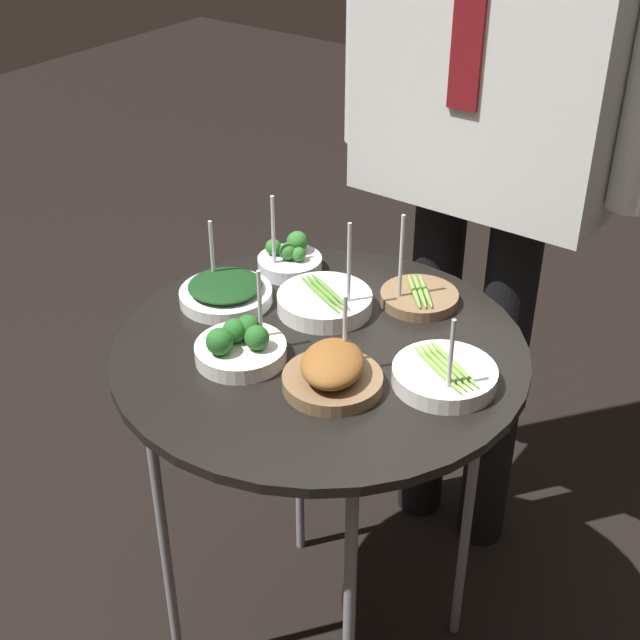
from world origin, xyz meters
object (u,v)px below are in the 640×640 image
at_px(bowl_asparagus_mid_left, 444,375).
at_px(bowl_broccoli_far_rim, 290,259).
at_px(bowl_asparagus_back_right, 419,297).
at_px(waiter_figure, 495,74).
at_px(bowl_roast_front_left, 333,372).
at_px(bowl_asparagus_front_center, 325,302).
at_px(bowl_spinach_mid_right, 226,292).
at_px(serving_cart, 320,373).
at_px(bowl_broccoli_front_right, 240,346).

xyz_separation_m(bowl_asparagus_mid_left, bowl_broccoli_far_rim, (-0.42, 0.15, 0.01)).
bearing_deg(bowl_asparagus_mid_left, bowl_asparagus_back_right, 129.77).
bearing_deg(waiter_figure, bowl_roast_front_left, -84.72).
height_order(bowl_asparagus_front_center, bowl_spinach_mid_right, bowl_asparagus_front_center).
xyz_separation_m(serving_cart, bowl_asparagus_back_right, (0.06, 0.22, 0.07)).
xyz_separation_m(bowl_roast_front_left, bowl_asparagus_front_center, (-0.15, 0.18, -0.01)).
xyz_separation_m(serving_cart, bowl_broccoli_front_right, (-0.08, -0.11, 0.08)).
bearing_deg(bowl_broccoli_front_right, bowl_asparagus_mid_left, 24.04).
relative_size(serving_cart, bowl_spinach_mid_right, 4.63).
relative_size(serving_cart, bowl_broccoli_front_right, 5.17).
height_order(bowl_broccoli_front_right, bowl_asparagus_mid_left, bowl_broccoli_front_right).
bearing_deg(bowl_asparagus_mid_left, waiter_figure, 111.64).
xyz_separation_m(serving_cart, bowl_asparagus_mid_left, (0.22, 0.03, 0.07)).
height_order(serving_cart, bowl_asparagus_mid_left, bowl_asparagus_mid_left).
height_order(bowl_broccoli_front_right, bowl_broccoli_far_rim, bowl_broccoli_far_rim).
bearing_deg(bowl_asparagus_mid_left, bowl_asparagus_front_center, 165.89).
relative_size(serving_cart, bowl_asparagus_back_right, 4.34).
bearing_deg(bowl_asparagus_mid_left, bowl_spinach_mid_right, -178.75).
relative_size(bowl_asparagus_front_center, bowl_spinach_mid_right, 1.08).
height_order(serving_cart, waiter_figure, waiter_figure).
distance_m(bowl_asparagus_mid_left, waiter_figure, 0.61).
xyz_separation_m(bowl_broccoli_front_right, bowl_asparagus_back_right, (0.14, 0.33, -0.01)).
distance_m(serving_cart, bowl_broccoli_far_rim, 0.28).
xyz_separation_m(bowl_broccoli_front_right, bowl_asparagus_front_center, (0.02, 0.21, -0.01)).
height_order(bowl_spinach_mid_right, bowl_asparagus_back_right, bowl_asparagus_back_right).
height_order(bowl_asparagus_back_right, waiter_figure, waiter_figure).
bearing_deg(bowl_roast_front_left, bowl_spinach_mid_right, 161.83).
relative_size(serving_cart, bowl_broccoli_far_rim, 4.73).
height_order(serving_cart, bowl_broccoli_front_right, bowl_broccoli_front_right).
bearing_deg(bowl_roast_front_left, bowl_asparagus_mid_left, 39.06).
distance_m(bowl_broccoli_front_right, bowl_asparagus_mid_left, 0.33).
bearing_deg(bowl_roast_front_left, waiter_figure, 95.28).
height_order(bowl_spinach_mid_right, bowl_broccoli_far_rim, bowl_broccoli_far_rim).
bearing_deg(bowl_asparagus_back_right, bowl_broccoli_far_rim, -171.53).
height_order(serving_cart, bowl_roast_front_left, bowl_roast_front_left).
bearing_deg(bowl_spinach_mid_right, bowl_broccoli_front_right, -41.67).
distance_m(bowl_asparagus_front_center, bowl_broccoli_far_rim, 0.16).
distance_m(bowl_broccoli_front_right, bowl_spinach_mid_right, 0.19).
distance_m(bowl_asparagus_front_center, waiter_figure, 0.53).
bearing_deg(bowl_spinach_mid_right, bowl_asparagus_mid_left, 1.25).
bearing_deg(serving_cart, bowl_broccoli_far_rim, 138.37).
height_order(bowl_broccoli_front_right, bowl_spinach_mid_right, bowl_broccoli_front_right).
height_order(bowl_roast_front_left, bowl_asparagus_mid_left, bowl_asparagus_mid_left).
height_order(bowl_broccoli_far_rim, bowl_asparagus_back_right, bowl_asparagus_back_right).
distance_m(bowl_broccoli_front_right, bowl_asparagus_back_right, 0.36).
xyz_separation_m(bowl_roast_front_left, bowl_broccoli_front_right, (-0.17, -0.02, -0.00)).
xyz_separation_m(serving_cart, waiter_figure, (0.03, 0.51, 0.40)).
xyz_separation_m(bowl_broccoli_far_rim, waiter_figure, (0.23, 0.33, 0.32)).
relative_size(bowl_roast_front_left, bowl_asparagus_mid_left, 0.96).
bearing_deg(serving_cart, bowl_broccoli_front_right, -126.87).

